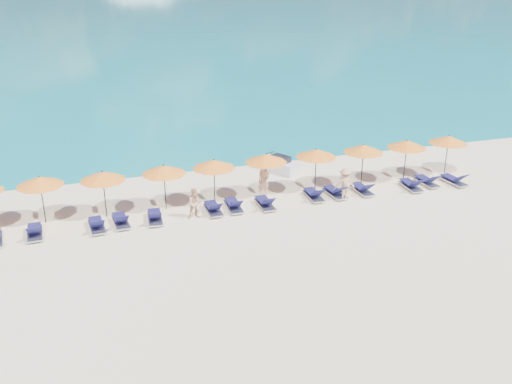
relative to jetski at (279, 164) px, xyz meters
name	(u,v)px	position (x,y,z in m)	size (l,w,h in m)	color
ground	(278,243)	(-3.15, -8.60, -0.38)	(1400.00, 1400.00, 0.00)	beige
jetski	(279,164)	(0.00, 0.00, 0.00)	(2.07, 2.75, 0.92)	silver
beachgoer_a	(264,181)	(-2.07, -3.47, 0.48)	(0.63, 0.41, 1.73)	tan
beachgoer_b	(195,203)	(-5.90, -4.96, 0.35)	(0.71, 0.41, 1.46)	tan
beachgoer_c	(345,184)	(1.71, -4.94, 0.42)	(1.04, 0.48, 1.61)	tan
umbrella_1	(40,181)	(-12.53, -3.36, 1.64)	(2.10, 2.10, 2.28)	black
umbrella_2	(103,176)	(-9.83, -3.53, 1.64)	(2.10, 2.10, 2.28)	black
umbrella_3	(164,170)	(-7.03, -3.52, 1.64)	(2.10, 2.10, 2.28)	black
umbrella_4	(214,164)	(-4.60, -3.45, 1.64)	(2.10, 2.10, 2.28)	black
umbrella_5	(266,158)	(-1.90, -3.38, 1.64)	(2.10, 2.10, 2.28)	black
umbrella_6	(316,153)	(0.79, -3.39, 1.64)	(2.10, 2.10, 2.28)	black
umbrella_7	(364,149)	(3.44, -3.45, 1.64)	(2.10, 2.10, 2.28)	black
umbrella_8	(407,144)	(6.04, -3.45, 1.64)	(2.10, 2.10, 2.28)	black
umbrella_9	(449,140)	(8.68, -3.40, 1.64)	(2.10, 2.10, 2.28)	black
lounger_2	(34,232)	(-12.95, -4.75, -0.14)	(0.67, 1.72, 0.66)	silver
lounger_3	(97,225)	(-10.34, -4.85, -0.14)	(0.75, 1.74, 0.66)	silver
lounger_4	(121,220)	(-9.28, -4.69, -0.14)	(0.74, 1.74, 0.66)	silver
lounger_5	(155,217)	(-7.76, -4.77, -0.14)	(0.76, 1.74, 0.66)	silver
lounger_6	(213,208)	(-4.97, -4.64, -0.14)	(0.62, 1.70, 0.66)	silver
lounger_7	(234,205)	(-3.95, -4.59, -0.14)	(0.68, 1.72, 0.66)	silver
lounger_8	(265,203)	(-2.43, -4.78, -0.14)	(0.64, 1.71, 0.66)	silver
lounger_9	(314,194)	(0.25, -4.49, -0.14)	(0.68, 1.72, 0.66)	silver
lounger_10	(335,192)	(1.41, -4.52, -0.14)	(0.77, 1.75, 0.66)	silver
lounger_11	(362,189)	(2.92, -4.56, -0.14)	(0.65, 1.71, 0.66)	silver
lounger_12	(411,185)	(5.63, -4.84, -0.14)	(0.72, 1.73, 0.66)	silver
lounger_13	(427,181)	(6.76, -4.57, -0.14)	(0.67, 1.72, 0.66)	silver
lounger_14	(454,180)	(8.23, -4.88, -0.14)	(0.78, 1.75, 0.66)	silver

